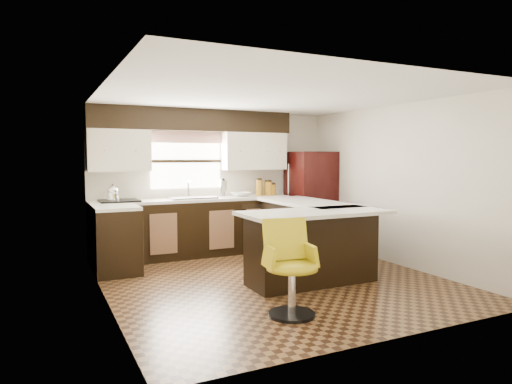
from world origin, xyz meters
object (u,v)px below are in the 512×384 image
peninsula_return (312,249)px  refrigerator (311,199)px  peninsula_long (306,234)px  bar_chair (292,269)px

peninsula_return → refrigerator: (1.34, 2.13, 0.41)m
peninsula_return → peninsula_long: bearing=61.7°
peninsula_long → refrigerator: (0.81, 1.16, 0.41)m
peninsula_long → peninsula_return: 1.11m
refrigerator → bar_chair: refrigerator is taller
refrigerator → peninsula_return: bearing=-122.1°
peninsula_return → bar_chair: (-0.84, -0.94, 0.04)m
bar_chair → refrigerator: bearing=63.5°
refrigerator → bar_chair: size_ratio=1.75×
refrigerator → bar_chair: bearing=-125.3°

